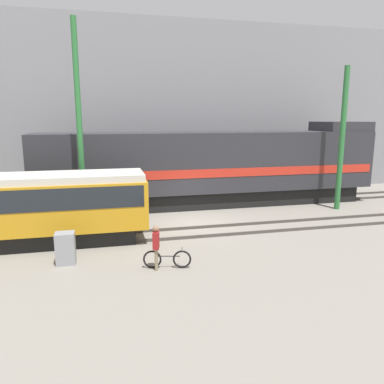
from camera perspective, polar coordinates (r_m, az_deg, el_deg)
name	(u,v)px	position (r m, az deg, el deg)	size (l,w,h in m)	color
ground_plane	(196,223)	(19.42, 0.55, -4.81)	(120.00, 120.00, 0.00)	gray
track_near	(204,231)	(17.87, 1.83, -6.01)	(60.00, 1.51, 0.14)	#47423D
track_far	(181,205)	(23.03, -1.76, -2.07)	(60.00, 1.51, 0.14)	#47423D
building_backdrop	(161,110)	(29.51, -4.73, 12.41)	(44.57, 6.00, 11.99)	gray
freight_locomotive	(213,167)	(23.11, 3.20, 3.79)	(20.71, 3.04, 5.12)	black
streetcar	(34,205)	(17.11, -22.88, -1.90)	(9.36, 2.54, 3.04)	black
bicycle	(167,259)	(13.78, -3.81, -10.18)	(1.72, 0.57, 0.73)	black
person	(156,243)	(13.45, -5.50, -7.80)	(0.30, 0.40, 1.64)	#8C7A5B
utility_pole_center	(79,126)	(19.25, -16.80, 9.66)	(0.28, 0.28, 9.99)	#2D7238
utility_pole_right	(342,140)	(23.52, 21.88, 7.41)	(0.31, 0.31, 8.25)	#2D7238
signal_box	(66,248)	(14.83, -18.72, -8.12)	(0.70, 0.60, 1.20)	gray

